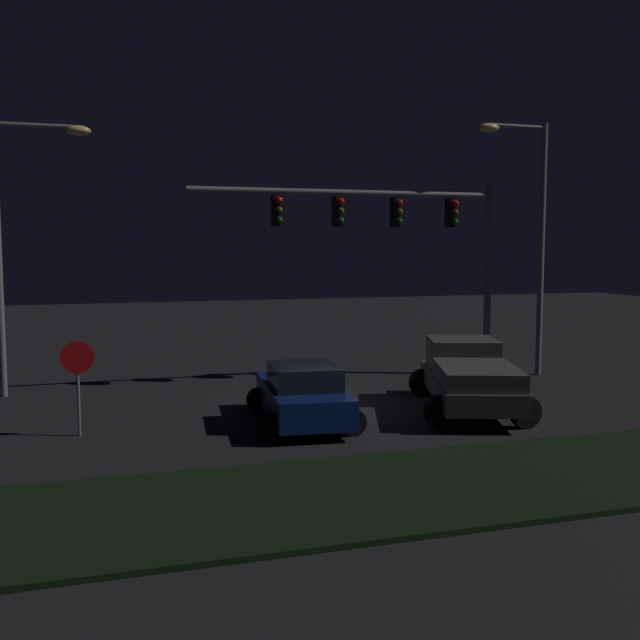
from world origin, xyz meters
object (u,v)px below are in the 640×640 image
object	(u,v)px
stop_sign	(78,370)
pickup_truck	(468,373)
street_lamp_right	(530,219)
traffic_signal_gantry	(398,227)
street_lamp_left	(18,223)
car_sedan	(303,394)

from	to	relation	value
stop_sign	pickup_truck	bearing A→B (deg)	-0.84
street_lamp_right	traffic_signal_gantry	bearing A→B (deg)	171.23
street_lamp_left	street_lamp_right	world-z (taller)	street_lamp_right
pickup_truck	traffic_signal_gantry	world-z (taller)	traffic_signal_gantry
pickup_truck	street_lamp_left	xyz separation A→B (m)	(-11.61, 5.67, 4.09)
pickup_truck	car_sedan	world-z (taller)	pickup_truck
traffic_signal_gantry	stop_sign	xyz separation A→B (m)	(-10.01, -4.66, -3.47)
traffic_signal_gantry	stop_sign	size ratio (longest dim) A/B	4.63
pickup_truck	stop_sign	xyz separation A→B (m)	(-10.03, 0.15, 0.56)
street_lamp_left	stop_sign	xyz separation A→B (m)	(1.58, -5.53, -3.52)
car_sedan	traffic_signal_gantry	xyz separation A→B (m)	(4.70, 5.02, 4.29)
street_lamp_right	stop_sign	distance (m)	15.48
traffic_signal_gantry	street_lamp_right	size ratio (longest dim) A/B	1.22
pickup_truck	car_sedan	size ratio (longest dim) A/B	1.26
car_sedan	street_lamp_right	distance (m)	11.13
traffic_signal_gantry	street_lamp_left	world-z (taller)	street_lamp_left
car_sedan	street_lamp_right	bearing A→B (deg)	-58.68
street_lamp_left	stop_sign	distance (m)	6.74
car_sedan	stop_sign	xyz separation A→B (m)	(-5.31, 0.37, 0.82)
street_lamp_left	stop_sign	world-z (taller)	street_lamp_left
street_lamp_left	street_lamp_right	xyz separation A→B (m)	(16.07, -1.56, 0.22)
car_sedan	traffic_signal_gantry	bearing A→B (deg)	-37.01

